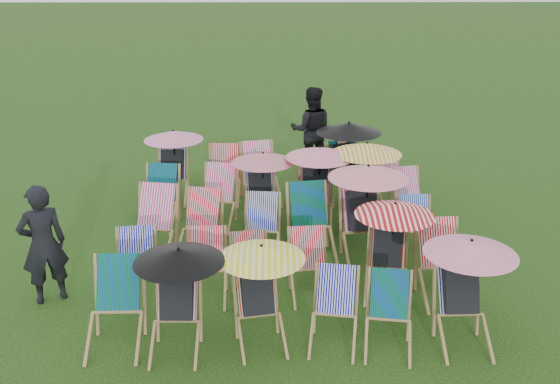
{
  "coord_description": "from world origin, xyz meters",
  "views": [
    {
      "loc": [
        -0.2,
        -8.35,
        4.29
      ],
      "look_at": [
        -0.1,
        0.39,
        0.9
      ],
      "focal_mm": 40.0,
      "sensor_mm": 36.0,
      "label": 1
    }
  ],
  "objects_px": {
    "person_left": "(43,244)",
    "deckchair_0": "(115,308)",
    "deckchair_29": "(391,179)",
    "deckchair_5": "(465,291)",
    "person_rear": "(311,130)"
  },
  "relations": [
    {
      "from": "deckchair_5",
      "to": "person_left",
      "type": "relative_size",
      "value": 0.78
    },
    {
      "from": "deckchair_5",
      "to": "person_rear",
      "type": "xyz_separation_m",
      "value": [
        -1.41,
        6.09,
        0.22
      ]
    },
    {
      "from": "deckchair_29",
      "to": "person_rear",
      "type": "xyz_separation_m",
      "value": [
        -1.36,
        1.65,
        0.47
      ]
    },
    {
      "from": "deckchair_0",
      "to": "deckchair_29",
      "type": "height_order",
      "value": "deckchair_0"
    },
    {
      "from": "deckchair_0",
      "to": "deckchair_5",
      "type": "height_order",
      "value": "deckchair_5"
    },
    {
      "from": "person_left",
      "to": "deckchair_0",
      "type": "bearing_deg",
      "value": 108.37
    },
    {
      "from": "deckchair_0",
      "to": "deckchair_29",
      "type": "bearing_deg",
      "value": 47.4
    },
    {
      "from": "deckchair_5",
      "to": "person_left",
      "type": "xyz_separation_m",
      "value": [
        -5.12,
        0.99,
        0.14
      ]
    },
    {
      "from": "deckchair_5",
      "to": "person_rear",
      "type": "bearing_deg",
      "value": 101.37
    },
    {
      "from": "deckchair_0",
      "to": "person_rear",
      "type": "height_order",
      "value": "person_rear"
    },
    {
      "from": "deckchair_0",
      "to": "person_left",
      "type": "distance_m",
      "value": 1.54
    },
    {
      "from": "deckchair_29",
      "to": "person_rear",
      "type": "distance_m",
      "value": 2.19
    },
    {
      "from": "person_left",
      "to": "deckchair_29",
      "type": "bearing_deg",
      "value": -175.47
    },
    {
      "from": "person_left",
      "to": "person_rear",
      "type": "bearing_deg",
      "value": -155.76
    },
    {
      "from": "deckchair_29",
      "to": "person_rear",
      "type": "bearing_deg",
      "value": 119.65
    }
  ]
}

